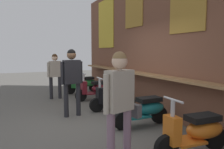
% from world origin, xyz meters
% --- Properties ---
extents(ground_plane, '(28.76, 28.76, 0.00)m').
position_xyz_m(ground_plane, '(0.00, 0.00, 0.00)').
color(ground_plane, '#56544F').
extents(market_stall_facade, '(10.27, 0.61, 3.91)m').
position_xyz_m(market_stall_facade, '(0.00, 2.02, 1.96)').
color(market_stall_facade, brown).
rests_on(market_stall_facade, ground_plane).
extents(scooter_green, '(0.46, 1.40, 0.97)m').
position_xyz_m(scooter_green, '(-3.75, 1.08, 0.39)').
color(scooter_green, '#237533').
rests_on(scooter_green, ground_plane).
extents(scooter_maroon, '(0.46, 1.40, 0.97)m').
position_xyz_m(scooter_maroon, '(-2.32, 1.08, 0.39)').
color(scooter_maroon, maroon).
rests_on(scooter_maroon, ground_plane).
extents(scooter_black, '(0.46, 1.40, 0.97)m').
position_xyz_m(scooter_black, '(-0.78, 1.08, 0.39)').
color(scooter_black, black).
rests_on(scooter_black, ground_plane).
extents(scooter_teal, '(0.46, 1.40, 0.97)m').
position_xyz_m(scooter_teal, '(0.72, 1.08, 0.39)').
color(scooter_teal, '#197075').
rests_on(scooter_teal, ground_plane).
extents(scooter_orange, '(0.48, 1.40, 0.97)m').
position_xyz_m(scooter_orange, '(2.26, 1.08, 0.39)').
color(scooter_orange, orange).
rests_on(scooter_orange, ground_plane).
extents(shopper_with_handbag, '(0.40, 0.66, 1.69)m').
position_xyz_m(shopper_with_handbag, '(2.05, -0.21, 1.03)').
color(shopper_with_handbag, gray).
rests_on(shopper_with_handbag, ground_plane).
extents(shopper_browsing, '(0.29, 0.64, 1.61)m').
position_xyz_m(shopper_browsing, '(-3.10, -0.18, 0.97)').
color(shopper_browsing, '#232328').
rests_on(shopper_browsing, ground_plane).
extents(shopper_passing, '(0.25, 0.59, 1.75)m').
position_xyz_m(shopper_passing, '(-0.71, -0.21, 1.09)').
color(shopper_passing, '#232328').
rests_on(shopper_passing, ground_plane).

